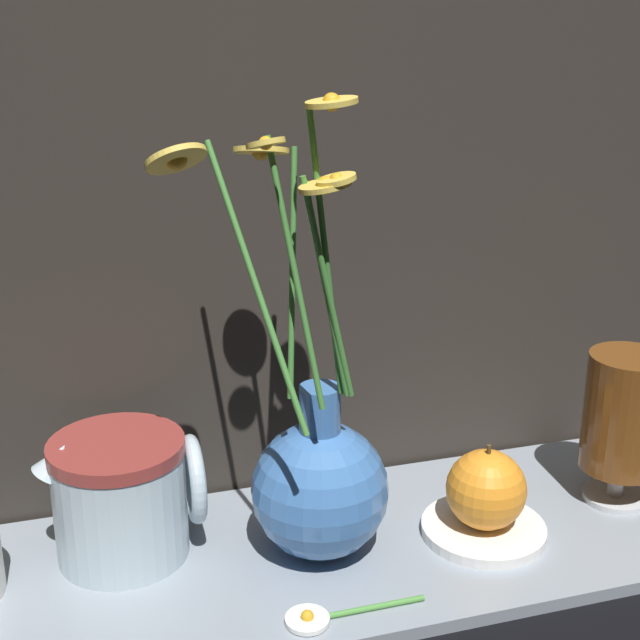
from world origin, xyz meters
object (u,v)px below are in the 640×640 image
object	(u,v)px
orange_fruit	(486,489)
tea_glass	(623,415)
vase_with_flowers	(320,478)
ceramic_pitcher	(123,492)

from	to	relation	value
orange_fruit	tea_glass	bearing A→B (deg)	8.08
vase_with_flowers	ceramic_pitcher	bearing A→B (deg)	163.65
tea_glass	orange_fruit	distance (m)	0.16
ceramic_pitcher	tea_glass	world-z (taller)	tea_glass
vase_with_flowers	tea_glass	distance (m)	0.31
vase_with_flowers	ceramic_pitcher	distance (m)	0.17
tea_glass	orange_fruit	xyz separation A→B (m)	(-0.15, -0.02, -0.04)
tea_glass	orange_fruit	world-z (taller)	tea_glass
ceramic_pitcher	orange_fruit	xyz separation A→B (m)	(0.32, -0.07, -0.01)
ceramic_pitcher	orange_fruit	world-z (taller)	ceramic_pitcher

